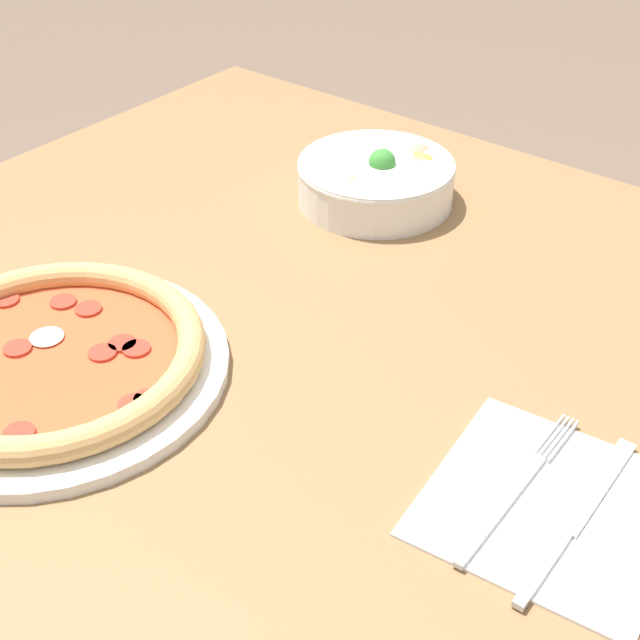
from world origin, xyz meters
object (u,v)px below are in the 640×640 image
fork (518,488)px  bowl (376,178)px  pizza (51,358)px  knife (573,524)px

fork → bowl: bearing=47.4°
pizza → bowl: bearing=84.9°
pizza → bowl: 0.45m
pizza → fork: 0.43m
fork → knife: bearing=-98.9°
pizza → knife: size_ratio=1.60×
knife → pizza: bearing=104.1°
bowl → knife: 0.53m
pizza → bowl: (0.04, 0.45, 0.01)m
bowl → knife: bearing=-38.3°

